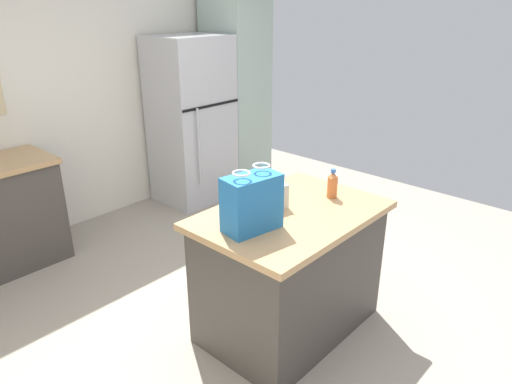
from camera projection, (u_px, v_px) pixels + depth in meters
name	position (u px, v px, depth m)	size (l,w,h in m)	color
ground	(280.00, 311.00, 3.43)	(5.98, 5.98, 0.00)	#9E9384
back_wall	(80.00, 91.00, 4.47)	(4.98, 0.13, 2.57)	silver
kitchen_island	(290.00, 271.00, 3.12)	(1.21, 0.83, 0.87)	#423D38
refrigerator	(192.00, 121.00, 5.08)	(0.77, 0.68, 1.77)	#B7B7BC
tall_cabinet	(236.00, 91.00, 5.47)	(0.57, 0.61, 2.21)	#9EB2A8
shopping_bag	(252.00, 203.00, 2.67)	(0.35, 0.23, 0.37)	#236BAD
small_box	(273.00, 196.00, 2.99)	(0.15, 0.14, 0.16)	beige
bottle	(332.00, 185.00, 3.13)	(0.07, 0.07, 0.20)	#C66633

